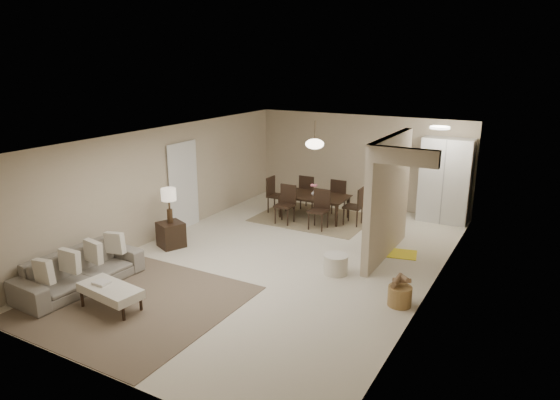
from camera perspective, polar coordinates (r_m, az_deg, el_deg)
The scene contains 22 objects.
floor at distance 10.25m, azimuth -0.02°, elevation -6.75°, with size 9.00×9.00×0.00m, color beige.
ceiling at distance 9.58m, azimuth -0.02°, elevation 7.20°, with size 9.00×9.00×0.00m, color white.
back_wall at distance 13.83m, azimuth 9.18°, elevation 4.43°, with size 6.00×6.00×0.00m, color #B9A88C.
left_wall at distance 11.56m, azimuth -13.10°, elevation 1.98°, with size 9.00×9.00×0.00m, color #B9A88C.
right_wall at distance 8.83m, azimuth 17.22°, elevation -2.62°, with size 9.00×9.00×0.00m, color #B9A88C.
partition at distance 10.28m, azimuth 12.24°, elevation 0.31°, with size 0.15×2.50×2.50m, color #B9A88C.
doorway at distance 12.03m, azimuth -11.02°, elevation 1.51°, with size 0.04×0.90×2.04m, color black.
pantry_cabinet at distance 12.94m, azimuth 18.39°, elevation 2.12°, with size 1.20×0.55×2.10m, color silver.
flush_light at distance 11.78m, azimuth 17.81°, elevation 7.88°, with size 0.44×0.44×0.05m, color white.
living_rug at distance 8.83m, azimuth -16.30°, elevation -11.31°, with size 3.20×3.20×0.01m, color brown.
sofa at distance 9.60m, azimuth -21.92°, elevation -7.49°, with size 0.87×2.23×0.65m, color gray.
ottoman_bench at distance 8.65m, azimuth -18.83°, elevation -9.80°, with size 1.18×0.65×0.40m.
side_table at distance 11.07m, azimuth -12.34°, elevation -3.89°, with size 0.50×0.50×0.54m, color black.
table_lamp at distance 10.82m, azimuth -12.60°, elevation 0.28°, with size 0.32×0.32×0.76m.
round_pouf at distance 9.59m, azimuth 6.38°, elevation -7.32°, with size 0.47×0.47×0.37m, color beige.
wicker_basket at distance 8.61m, azimuth 13.52°, elevation -10.62°, with size 0.39×0.39×0.33m, color olive.
dining_rug at distance 12.81m, azimuth 3.82°, elevation -2.07°, with size 2.80×2.10×0.01m, color brown.
dining_table at distance 12.73m, azimuth 3.84°, elevation -0.79°, with size 1.73×0.96×0.61m, color black.
dining_chairs at distance 12.68m, azimuth 3.86°, elevation -0.05°, with size 2.55×1.86×0.95m.
vase at distance 12.63m, azimuth 3.87°, elevation 0.82°, with size 0.13×0.13×0.13m, color silver.
yellow_mat at distance 10.80m, azimuth 12.90°, elevation -5.93°, with size 0.92×0.56×0.01m, color yellow.
pendant_light at distance 12.36m, azimuth 3.98°, elevation 6.41°, with size 0.46×0.46×0.71m.
Camera 1 is at (4.64, -8.25, 3.94)m, focal length 32.00 mm.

